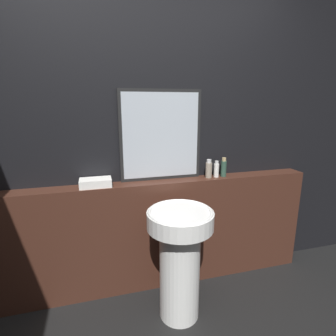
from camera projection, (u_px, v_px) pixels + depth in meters
wall_back at (150, 142)px, 2.16m from camera, size 8.00×0.06×2.50m
vanity_counter at (155, 234)px, 2.24m from camera, size 2.78×0.17×0.94m
pedestal_sink at (180, 255)px, 1.88m from camera, size 0.47×0.47×0.85m
mirror at (161, 136)px, 2.12m from camera, size 0.67×0.03×0.73m
towel_stack at (96, 183)px, 2.00m from camera, size 0.24×0.14×0.06m
shampoo_bottle at (209, 169)px, 2.24m from camera, size 0.05×0.05×0.16m
conditioner_bottle at (216, 170)px, 2.26m from camera, size 0.04×0.04×0.14m
lotion_bottle at (224, 168)px, 2.27m from camera, size 0.05×0.05×0.17m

